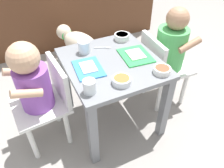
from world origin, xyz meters
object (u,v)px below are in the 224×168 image
object	(u,v)px
cereal_bowl_right_side	(162,70)
dog	(78,43)
spoon_by_left_tray	(104,48)
dining_table	(112,74)
seated_child_right	(169,48)
veggie_bowl_far	(122,37)
water_cup_right	(90,87)
cereal_bowl_left_side	(122,80)
food_tray_right	(136,55)
seated_child_left	(36,85)
food_tray_left	(88,68)
water_cup_left	(84,47)

from	to	relation	value
cereal_bowl_right_side	dog	bearing A→B (deg)	100.53
cereal_bowl_right_side	spoon_by_left_tray	world-z (taller)	cereal_bowl_right_side
dining_table	spoon_by_left_tray	size ratio (longest dim) A/B	5.56
seated_child_right	spoon_by_left_tray	distance (m)	0.41
dining_table	veggie_bowl_far	bearing A→B (deg)	50.14
cereal_bowl_right_side	water_cup_right	bearing A→B (deg)	177.04
cereal_bowl_left_side	cereal_bowl_right_side	size ratio (longest dim) A/B	1.03
water_cup_right	cereal_bowl_left_side	bearing A→B (deg)	-1.93
seated_child_right	dog	size ratio (longest dim) A/B	1.57
food_tray_right	dining_table	bearing A→B (deg)	175.53
seated_child_right	cereal_bowl_right_side	size ratio (longest dim) A/B	7.66
dining_table	cereal_bowl_right_side	bearing A→B (deg)	-47.86
dog	cereal_bowl_left_side	world-z (taller)	cereal_bowl_left_side
seated_child_left	food_tray_left	distance (m)	0.28
seated_child_right	food_tray_right	world-z (taller)	seated_child_right
food_tray_right	cereal_bowl_right_side	bearing A→B (deg)	-77.77
cereal_bowl_left_side	food_tray_left	bearing A→B (deg)	120.07
dining_table	seated_child_right	xyz separation A→B (m)	(0.41, 0.03, 0.05)
seated_child_left	food_tray_left	bearing A→B (deg)	-8.70
dog	cereal_bowl_left_side	size ratio (longest dim) A/B	4.73
cereal_bowl_right_side	cereal_bowl_left_side	bearing A→B (deg)	176.30
seated_child_right	water_cup_right	world-z (taller)	seated_child_right
food_tray_left	cereal_bowl_left_side	distance (m)	0.20
food_tray_left	spoon_by_left_tray	xyz separation A→B (m)	(0.16, 0.16, -0.00)
food_tray_right	water_cup_right	xyz separation A→B (m)	(-0.34, -0.17, 0.02)
seated_child_left	water_cup_left	world-z (taller)	seated_child_left
seated_child_left	cereal_bowl_right_side	world-z (taller)	seated_child_left
food_tray_right	veggie_bowl_far	world-z (taller)	veggie_bowl_far
food_tray_right	cereal_bowl_left_side	world-z (taller)	cereal_bowl_left_side
dog	cereal_bowl_right_side	size ratio (longest dim) A/B	4.88
seated_child_left	water_cup_left	size ratio (longest dim) A/B	9.37
water_cup_right	food_tray_right	bearing A→B (deg)	26.67
spoon_by_left_tray	seated_child_right	bearing A→B (deg)	-16.69
veggie_bowl_far	spoon_by_left_tray	distance (m)	0.15
water_cup_right	seated_child_right	bearing A→B (deg)	18.91
dining_table	food_tray_left	bearing A→B (deg)	-175.53
seated_child_left	spoon_by_left_tray	xyz separation A→B (m)	(0.43, 0.12, 0.04)
seated_child_left	cereal_bowl_right_side	size ratio (longest dim) A/B	7.47
dog	water_cup_left	xyz separation A→B (m)	(-0.12, -0.54, 0.27)
seated_child_left	cereal_bowl_left_side	bearing A→B (deg)	-30.29
food_tray_left	cereal_bowl_left_side	bearing A→B (deg)	-59.93
food_tray_left	food_tray_right	bearing A→B (deg)	-0.00
water_cup_right	water_cup_left	bearing A→B (deg)	73.80
dog	seated_child_right	bearing A→B (deg)	-59.23
water_cup_right	cereal_bowl_right_side	size ratio (longest dim) A/B	0.74
seated_child_left	veggie_bowl_far	bearing A→B (deg)	15.83
food_tray_left	veggie_bowl_far	world-z (taller)	veggie_bowl_far
dog	water_cup_right	world-z (taller)	water_cup_right
dining_table	water_cup_right	distance (m)	0.30
dog	food_tray_left	world-z (taller)	food_tray_left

